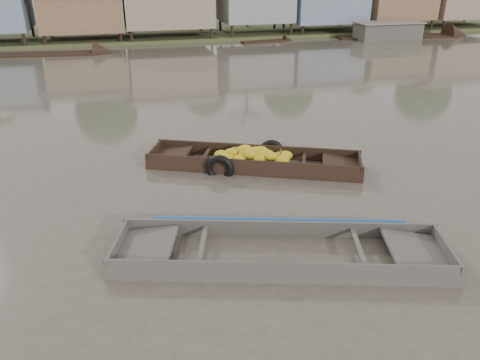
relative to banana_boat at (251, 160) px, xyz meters
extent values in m
plane|color=#4B453A|center=(-1.76, -3.59, -0.20)|extent=(120.00, 120.00, 0.00)
cube|color=#384723|center=(-1.76, 29.41, -0.20)|extent=(120.00, 12.00, 0.50)
cube|color=brown|center=(-5.56, 25.91, 2.00)|extent=(5.80, 4.60, 2.70)
cube|color=#866E5C|center=(0.74, 25.91, 2.45)|extent=(6.50, 5.30, 3.30)
cube|color=gray|center=(7.74, 25.91, 2.40)|extent=(5.40, 4.70, 2.90)
cube|color=slate|center=(13.74, 25.91, 2.30)|extent=(6.00, 5.00, 3.10)
cube|color=brown|center=(20.24, 25.91, 2.25)|extent=(5.70, 4.90, 2.80)
cube|color=black|center=(0.09, -0.03, -0.28)|extent=(6.05, 3.53, 0.08)
cube|color=black|center=(0.36, 0.58, -0.03)|extent=(5.77, 2.66, 0.58)
cube|color=black|center=(-0.17, -0.63, -0.03)|extent=(5.77, 2.66, 0.58)
cube|color=black|center=(2.88, -1.26, -0.03)|extent=(0.60, 1.26, 0.55)
cube|color=black|center=(2.40, -1.04, 0.04)|extent=(1.44, 1.49, 0.21)
cube|color=black|center=(-2.70, 1.20, -0.03)|extent=(0.60, 1.26, 0.55)
cube|color=black|center=(-2.21, 0.99, 0.04)|extent=(1.44, 1.49, 0.21)
cube|color=black|center=(-1.24, 0.56, 0.09)|extent=(0.62, 1.23, 0.05)
cube|color=black|center=(1.43, -0.61, 0.09)|extent=(0.62, 1.23, 0.05)
ellipsoid|color=gold|center=(0.04, -0.41, 0.04)|extent=(0.48, 0.42, 0.25)
ellipsoid|color=gold|center=(0.02, 0.24, 0.16)|extent=(0.53, 0.46, 0.27)
ellipsoid|color=gold|center=(-0.75, 0.00, 0.03)|extent=(0.59, 0.51, 0.30)
ellipsoid|color=gold|center=(0.79, -0.50, 0.12)|extent=(0.55, 0.48, 0.28)
ellipsoid|color=gold|center=(-0.77, 0.31, 0.08)|extent=(0.60, 0.52, 0.31)
ellipsoid|color=gold|center=(-0.52, 0.32, 0.17)|extent=(0.51, 0.44, 0.26)
ellipsoid|color=gold|center=(-0.15, 0.14, 0.30)|extent=(0.56, 0.49, 0.29)
ellipsoid|color=gold|center=(0.17, 0.05, 0.28)|extent=(0.46, 0.40, 0.23)
ellipsoid|color=gold|center=(-0.78, 0.51, 0.06)|extent=(0.54, 0.47, 0.28)
ellipsoid|color=gold|center=(-0.40, 0.26, 0.20)|extent=(0.60, 0.52, 0.31)
ellipsoid|color=gold|center=(-0.38, -0.14, 0.15)|extent=(0.46, 0.40, 0.24)
ellipsoid|color=gold|center=(-0.07, -0.14, 0.26)|extent=(0.57, 0.49, 0.29)
ellipsoid|color=gold|center=(-0.74, 0.11, 0.07)|extent=(0.60, 0.52, 0.31)
ellipsoid|color=gold|center=(1.00, -0.17, 0.10)|extent=(0.58, 0.51, 0.30)
ellipsoid|color=gold|center=(0.86, -0.03, 0.05)|extent=(0.52, 0.45, 0.27)
ellipsoid|color=gold|center=(-0.16, -0.01, 0.20)|extent=(0.55, 0.48, 0.29)
ellipsoid|color=gold|center=(-0.08, 0.20, 0.18)|extent=(0.53, 0.46, 0.27)
ellipsoid|color=gold|center=(0.12, -0.16, 0.20)|extent=(0.53, 0.46, 0.27)
ellipsoid|color=gold|center=(0.50, 0.20, 0.08)|extent=(0.51, 0.45, 0.26)
ellipsoid|color=gold|center=(-0.65, 0.06, 0.08)|extent=(0.53, 0.46, 0.27)
ellipsoid|color=gold|center=(0.10, 0.12, 0.20)|extent=(0.57, 0.49, 0.29)
ellipsoid|color=gold|center=(-0.94, 0.03, -0.04)|extent=(0.47, 0.41, 0.24)
ellipsoid|color=gold|center=(0.90, -0.80, 0.01)|extent=(0.50, 0.43, 0.26)
ellipsoid|color=gold|center=(0.05, 0.29, 0.12)|extent=(0.48, 0.42, 0.25)
ellipsoid|color=gold|center=(-0.86, 0.33, -0.01)|extent=(0.46, 0.40, 0.24)
ellipsoid|color=gold|center=(0.24, -0.13, 0.30)|extent=(0.61, 0.53, 0.31)
ellipsoid|color=gold|center=(-0.06, 0.39, 0.17)|extent=(0.47, 0.41, 0.24)
ellipsoid|color=gold|center=(-0.71, -0.03, 0.01)|extent=(0.58, 0.50, 0.30)
ellipsoid|color=gold|center=(0.56, 0.22, 0.07)|extent=(0.49, 0.43, 0.25)
ellipsoid|color=gold|center=(0.19, -0.29, 0.15)|extent=(0.52, 0.45, 0.27)
ellipsoid|color=gold|center=(0.43, -0.24, 0.21)|extent=(0.55, 0.47, 0.28)
ellipsoid|color=gold|center=(0.49, -0.39, 0.23)|extent=(0.47, 0.40, 0.24)
cylinder|color=#3F6626|center=(-0.41, 0.20, 0.29)|extent=(0.04, 0.04, 0.20)
cylinder|color=#3F6626|center=(0.30, -0.12, 0.29)|extent=(0.04, 0.04, 0.20)
cylinder|color=#3F6626|center=(0.80, -0.34, 0.29)|extent=(0.04, 0.04, 0.20)
torus|color=black|center=(0.80, 0.48, -0.01)|extent=(0.82, 0.51, 0.81)
torus|color=black|center=(-1.02, -0.36, -0.01)|extent=(0.84, 0.52, 0.83)
cube|color=#3A3431|center=(-0.73, -4.71, -0.28)|extent=(6.79, 3.28, 0.08)
cube|color=#3A3431|center=(-0.49, -3.93, -0.04)|extent=(6.56, 2.10, 0.54)
cube|color=#3A3431|center=(-0.96, -5.49, -0.04)|extent=(6.56, 2.10, 0.54)
cube|color=#3A3431|center=(2.46, -5.66, -0.04)|extent=(0.53, 1.61, 0.52)
cube|color=#3A3431|center=(1.91, -5.50, 0.02)|extent=(1.52, 1.70, 0.22)
cube|color=#3A3431|center=(-3.92, -3.75, -0.04)|extent=(0.53, 1.61, 0.52)
cube|color=#3A3431|center=(-3.36, -3.92, 0.02)|extent=(1.52, 1.70, 0.22)
cube|color=#3A3431|center=(-2.25, -4.25, 0.06)|extent=(0.55, 1.56, 0.05)
cube|color=#3A3431|center=(0.80, -5.16, 0.06)|extent=(0.55, 1.56, 0.05)
cube|color=#665E54|center=(-0.73, -4.71, -0.24)|extent=(5.23, 2.70, 0.02)
cube|color=#0F4A9F|center=(-0.48, -3.88, 0.16)|extent=(5.29, 1.65, 0.14)
torus|color=olive|center=(1.85, -5.76, -0.22)|extent=(0.38, 0.38, 0.05)
torus|color=olive|center=(1.85, -5.76, -0.18)|extent=(0.31, 0.31, 0.05)
cube|color=black|center=(-8.04, 21.02, -0.25)|extent=(7.10, 2.32, 0.35)
cube|color=black|center=(7.52, 22.43, -0.25)|extent=(3.65, 1.15, 0.35)
cube|color=black|center=(18.41, 22.07, -0.25)|extent=(9.72, 3.31, 0.35)
cube|color=black|center=(17.24, 21.41, 0.35)|extent=(5.00, 2.00, 1.20)
camera|label=1|loc=(-3.56, -12.25, 5.32)|focal=35.00mm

